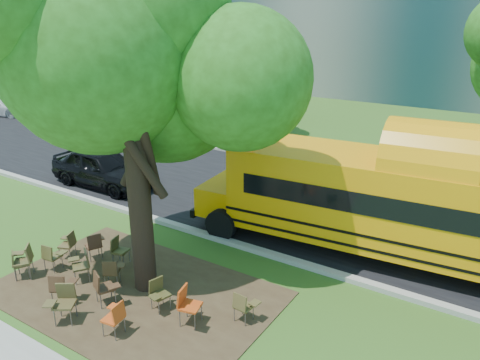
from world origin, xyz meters
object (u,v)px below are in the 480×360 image
Objects in this scene: main_tree at (127,49)px; pedestrian_a at (95,102)px; chair_8 at (95,243)px; chair_4 at (103,286)px; chair_13 at (243,305)px; bg_car_silver at (79,117)px; chair_10 at (118,249)px; chair_12 at (158,292)px; chair_7 at (187,303)px; school_bus at (420,207)px; chair_3 at (82,263)px; pedestrian_b at (66,96)px; black_car at (103,168)px; chair_0 at (51,255)px; chair_11 at (112,270)px; chair_6 at (115,315)px; chair_14 at (25,258)px; chair_9 at (69,242)px; chair_2 at (61,286)px; bg_car_red at (137,127)px; bg_car_white at (1,106)px; chair_1 at (18,262)px; chair_5 at (63,300)px.

pedestrian_a is (-18.08, 14.17, -5.20)m from main_tree.
chair_4 is at bearing -101.70° from chair_8.
chair_13 is 0.22× the size of bg_car_silver.
chair_12 is (2.34, -0.98, -0.01)m from chair_10.
chair_10 is 1.02× the size of chair_12.
school_bus is at bearing 133.63° from chair_7.
chair_3 is at bearing -146.62° from school_bus.
chair_3 is 24.47m from pedestrian_b.
chair_8 is at bearing 47.35° from pedestrian_b.
chair_10 is (0.20, 1.08, -0.03)m from chair_3.
chair_0 is at bearing -144.57° from black_car.
chair_7 is 4.17m from chair_8.
chair_11 is (-0.73, -0.44, -5.48)m from main_tree.
pedestrian_a is 3.03m from pedestrian_b.
chair_12 is (0.15, 1.21, -0.02)m from chair_6.
chair_0 is 2.41m from chair_4.
chair_0 is 0.66m from chair_14.
chair_9 is at bearing 57.87° from chair_6.
chair_6 is at bearing 30.26° from chair_10.
chair_2 is at bearing -84.62° from chair_7.
chair_3 is 1.10× the size of chair_11.
bg_car_red is 8.16m from pedestrian_a.
chair_0 is at bearing 157.07° from chair_11.
chair_4 is 15.74m from bg_car_red.
chair_11 is at bearing 2.75° from chair_0.
chair_3 is at bearing -122.69° from chair_8.
chair_12 is at bearing -119.95° from chair_9.
chair_8 is (-1.03, 1.93, -0.01)m from chair_2.
chair_6 is 3.61m from chair_8.
bg_car_white reaches higher than chair_14.
chair_13 is at bearing -140.72° from bg_car_red.
chair_1 is at bearing -129.86° from chair_0.
bg_car_white is at bearing 164.48° from school_bus.
black_car is at bearing 159.44° from chair_13.
black_car is 3.01× the size of pedestrian_a.
chair_5 is 4.09m from chair_13.
chair_12 is at bearing -124.85° from black_car.
chair_8 is at bearing 172.95° from main_tree.
chair_4 reaches higher than chair_1.
bg_car_silver is at bearing -73.55° from chair_5.
school_bus is 14.30× the size of chair_2.
chair_10 is (-2.19, 2.18, -0.01)m from chair_6.
chair_1 is at bearing 148.00° from chair_2.
chair_10 is at bearing 69.39° from chair_2.
chair_3 is 14.53m from bg_car_red.
school_bus is at bearing -97.70° from chair_14.
chair_9 is at bearing 9.83° from chair_3.
chair_3 is 0.94× the size of chair_5.
pedestrian_a is (-15.19, 14.24, 0.25)m from chair_9.
school_bus is 15.07× the size of chair_0.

